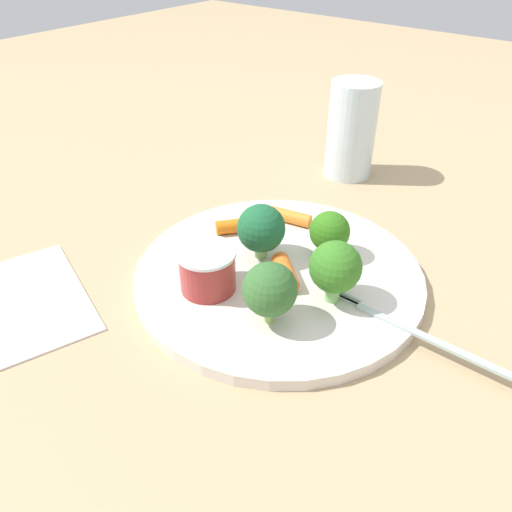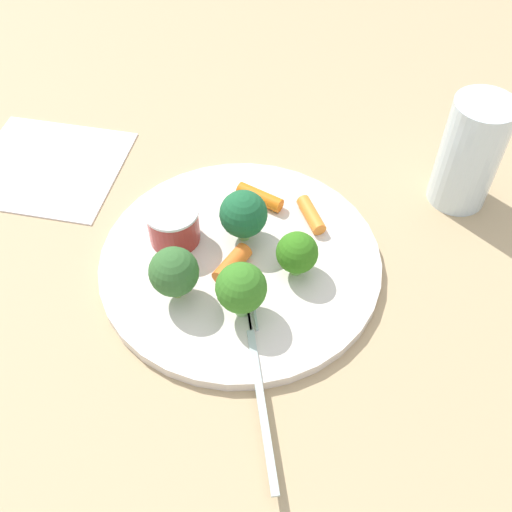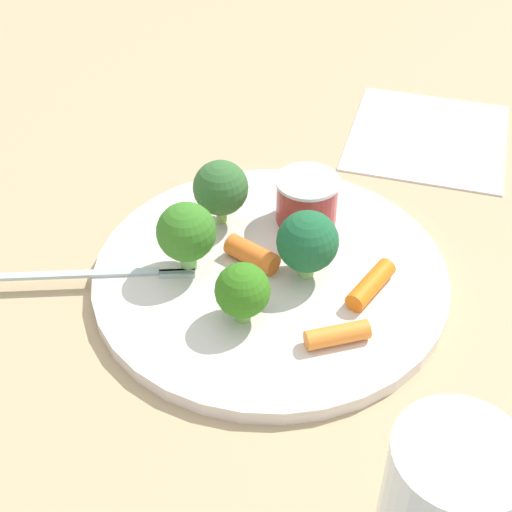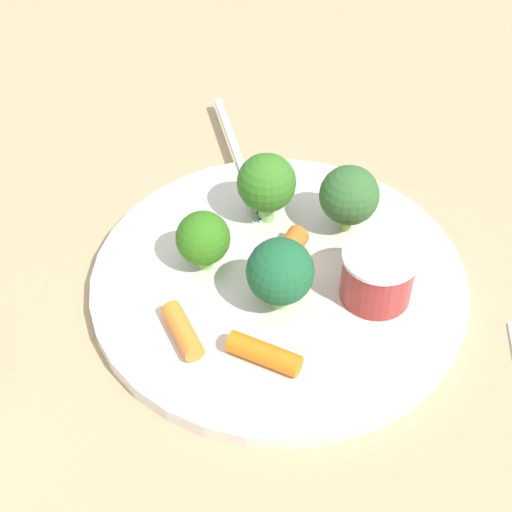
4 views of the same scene
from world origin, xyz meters
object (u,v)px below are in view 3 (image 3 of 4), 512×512
carrot_stick_2 (337,335)px  napkin (428,136)px  carrot_stick_0 (371,285)px  broccoli_floret_1 (186,233)px  carrot_stick_1 (252,254)px  plate (270,275)px  broccoli_floret_0 (308,242)px  fork (87,275)px  broccoli_floret_2 (221,188)px  broccoli_floret_3 (243,291)px  sauce_cup (307,200)px

carrot_stick_2 → napkin: carrot_stick_2 is taller
carrot_stick_2 → carrot_stick_0: bearing=-32.8°
broccoli_floret_1 → carrot_stick_1: 0.06m
plate → carrot_stick_2: carrot_stick_2 is taller
plate → carrot_stick_1: 0.02m
broccoli_floret_0 → broccoli_floret_1: 0.09m
plate → broccoli_floret_0: broccoli_floret_0 is taller
carrot_stick_2 → carrot_stick_1: bearing=32.6°
broccoli_floret_1 → fork: 0.09m
broccoli_floret_0 → napkin: size_ratio=0.34×
broccoli_floret_2 → carrot_stick_1: broccoli_floret_2 is taller
broccoli_floret_3 → carrot_stick_2: broccoli_floret_3 is taller
broccoli_floret_1 → broccoli_floret_2: (0.06, -0.03, -0.00)m
broccoli_floret_1 → carrot_stick_2: broccoli_floret_1 is taller
broccoli_floret_2 → broccoli_floret_0: bearing=-137.5°
carrot_stick_0 → carrot_stick_1: size_ratio=1.16×
fork → carrot_stick_0: bearing=-97.3°
broccoli_floret_1 → carrot_stick_0: bearing=-104.1°
sauce_cup → carrot_stick_0: 0.10m
broccoli_floret_0 → fork: (0.01, 0.17, -0.03)m
broccoli_floret_3 → napkin: bearing=-37.4°
broccoli_floret_3 → carrot_stick_0: bearing=-77.0°
broccoli_floret_0 → carrot_stick_1: bearing=68.9°
broccoli_floret_3 → fork: bearing=67.2°
broccoli_floret_1 → carrot_stick_0: size_ratio=1.16×
sauce_cup → broccoli_floret_2: (0.00, 0.07, 0.01)m
broccoli_floret_1 → carrot_stick_2: bearing=-128.5°
sauce_cup → broccoli_floret_2: size_ratio=0.93×
broccoli_floret_2 → carrot_stick_1: size_ratio=1.30×
broccoli_floret_0 → broccoli_floret_2: size_ratio=0.99×
carrot_stick_2 → fork: carrot_stick_2 is taller
plate → carrot_stick_1: size_ratio=6.32×
sauce_cup → broccoli_floret_1: (-0.06, 0.10, 0.01)m
carrot_stick_0 → carrot_stick_1: (0.04, 0.09, 0.00)m
broccoli_floret_3 → fork: size_ratio=0.27×
broccoli_floret_1 → carrot_stick_1: size_ratio=1.34×
broccoli_floret_0 → carrot_stick_0: (-0.02, -0.05, -0.03)m
sauce_cup → carrot_stick_1: (-0.05, 0.05, -0.01)m
carrot_stick_1 → fork: size_ratio=0.25×
broccoli_floret_2 → fork: size_ratio=0.33×
broccoli_floret_2 → broccoli_floret_3: broccoli_floret_2 is taller
broccoli_floret_0 → broccoli_floret_2: 0.10m
fork → napkin: size_ratio=1.05×
carrot_stick_0 → napkin: size_ratio=0.31×
plate → carrot_stick_2: (-0.08, -0.04, 0.01)m
carrot_stick_0 → napkin: carrot_stick_0 is taller
sauce_cup → broccoli_floret_2: bearing=89.3°
broccoli_floret_0 → broccoli_floret_1: (0.01, 0.09, 0.00)m
sauce_cup → napkin: size_ratio=0.32×
plate → broccoli_floret_2: 0.08m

